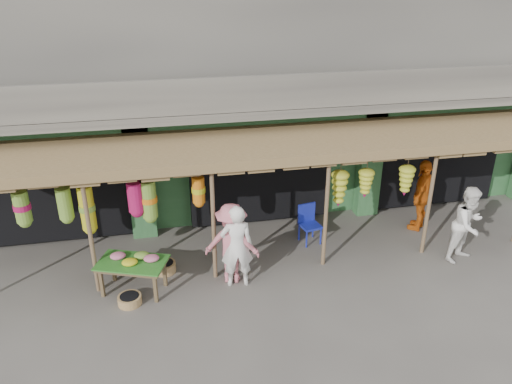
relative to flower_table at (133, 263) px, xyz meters
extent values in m
plane|color=#514C47|center=(3.22, 0.36, -0.68)|extent=(80.00, 80.00, 0.00)
cube|color=gray|center=(3.22, 5.36, 4.32)|extent=(16.00, 6.00, 4.00)
cube|color=#2D6033|center=(3.22, 5.51, 0.82)|extent=(16.00, 5.70, 3.00)
cube|color=gray|center=(3.22, 2.01, 2.52)|extent=(16.00, 0.90, 0.22)
cube|color=gray|center=(3.22, 1.61, 3.02)|extent=(16.00, 0.10, 0.80)
cube|color=#2D6033|center=(3.22, 2.41, 2.17)|extent=(16.00, 0.35, 0.35)
cube|color=yellow|center=(-1.78, 2.33, 2.07)|extent=(1.70, 0.06, 0.55)
cube|color=#B21414|center=(-1.78, 2.29, 2.07)|extent=(1.30, 0.02, 0.30)
cube|color=black|center=(-1.78, 3.36, 0.67)|extent=(3.60, 2.00, 2.50)
cube|color=black|center=(3.22, 3.36, 0.67)|extent=(3.60, 2.00, 2.50)
cube|color=black|center=(8.22, 3.36, 0.67)|extent=(3.60, 2.00, 2.50)
cube|color=#2D6033|center=(0.22, 2.41, 0.82)|extent=(0.60, 0.35, 3.00)
cube|color=#2D6033|center=(6.22, 2.41, 0.82)|extent=(0.60, 0.35, 3.00)
cylinder|color=brown|center=(-0.78, 0.16, 0.62)|extent=(0.09, 0.09, 2.60)
cylinder|color=brown|center=(1.72, 0.16, 0.62)|extent=(0.09, 0.09, 2.60)
cylinder|color=brown|center=(4.22, 0.16, 0.62)|extent=(0.09, 0.09, 2.60)
cylinder|color=brown|center=(6.72, 0.16, 0.62)|extent=(0.09, 0.09, 2.60)
cylinder|color=brown|center=(2.97, 0.16, 1.82)|extent=(12.90, 0.08, 0.08)
cylinder|color=brown|center=(0.22, 0.56, 1.67)|extent=(5.50, 0.06, 0.06)
cube|color=brown|center=(3.22, 1.26, 2.00)|extent=(14.00, 2.70, 0.22)
cube|color=brown|center=(-0.67, -0.08, -0.37)|extent=(0.09, 0.09, 0.62)
cube|color=brown|center=(0.41, -0.50, -0.37)|extent=(0.09, 0.09, 0.62)
cube|color=brown|center=(-0.46, 0.46, -0.37)|extent=(0.09, 0.09, 0.62)
cube|color=brown|center=(0.62, 0.05, -0.37)|extent=(0.09, 0.09, 0.62)
cube|color=brown|center=(-0.02, -0.02, -0.02)|extent=(1.54, 1.21, 0.06)
cube|color=#26661E|center=(-0.02, -0.02, 0.03)|extent=(1.60, 1.27, 0.03)
ellipsoid|color=#D46A8E|center=(-0.30, 0.19, 0.10)|extent=(0.32, 0.27, 0.14)
ellipsoid|color=gold|center=(-0.06, -0.11, 0.10)|extent=(0.32, 0.27, 0.14)
ellipsoid|color=#D46A8E|center=(0.38, -0.05, 0.10)|extent=(0.32, 0.27, 0.14)
ellipsoid|color=#79A838|center=(0.18, 0.11, 0.10)|extent=(0.32, 0.27, 0.14)
cylinder|color=#17239B|center=(4.07, 0.95, -0.46)|extent=(0.04, 0.04, 0.44)
cylinder|color=#17239B|center=(4.45, 1.02, -0.46)|extent=(0.04, 0.04, 0.44)
cylinder|color=#17239B|center=(3.99, 1.33, -0.46)|extent=(0.04, 0.04, 0.44)
cylinder|color=#17239B|center=(4.38, 1.41, -0.46)|extent=(0.04, 0.04, 0.44)
cube|color=#17239B|center=(4.22, 1.18, -0.22)|extent=(0.54, 0.54, 0.05)
cube|color=#17239B|center=(4.18, 1.39, 0.05)|extent=(0.46, 0.13, 0.49)
cylinder|color=olive|center=(-0.12, -0.45, -0.58)|extent=(0.59, 0.59, 0.19)
cylinder|color=#906543|center=(0.63, 0.59, -0.56)|extent=(0.57, 0.57, 0.23)
imported|color=white|center=(2.15, -0.21, 0.26)|extent=(0.71, 0.49, 1.88)
imported|color=white|center=(7.49, -0.31, 0.24)|extent=(1.09, 0.99, 1.83)
imported|color=#CE5E13|center=(7.22, 1.30, 0.28)|extent=(1.12, 1.11, 1.91)
imported|color=#D06E7B|center=(2.07, -0.03, 0.23)|extent=(1.33, 1.00, 1.82)
camera|label=1|loc=(0.68, -9.12, 5.63)|focal=35.00mm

